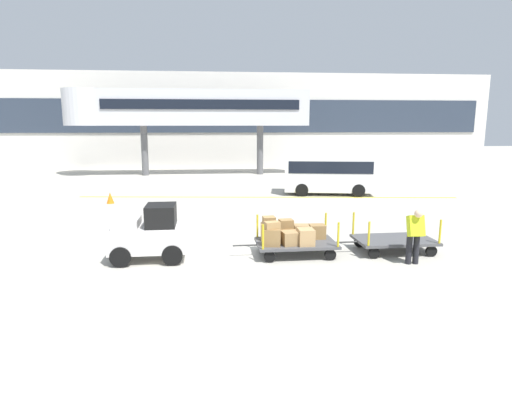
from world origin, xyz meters
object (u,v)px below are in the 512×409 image
object	(u,v)px
baggage_cart_middle	(394,240)
baggage_handler	(415,234)
baggage_cart_lead	(292,236)
shuttle_van	(329,172)
baggage_tug	(150,234)
safety_cone_near	(110,198)

from	to	relation	value
baggage_cart_middle	baggage_handler	bearing A→B (deg)	-88.70
baggage_cart_lead	shuttle_van	size ratio (longest dim) A/B	0.60
baggage_tug	safety_cone_near	distance (m)	9.73
baggage_cart_middle	baggage_handler	xyz separation A→B (m)	(0.03, -1.22, 0.52)
baggage_cart_lead	baggage_handler	world-z (taller)	baggage_handler
baggage_tug	baggage_handler	bearing A→B (deg)	-8.54
baggage_cart_lead	baggage_cart_middle	world-z (taller)	same
baggage_tug	shuttle_van	bearing A→B (deg)	53.80
baggage_handler	safety_cone_near	bearing A→B (deg)	135.54
baggage_handler	shuttle_van	size ratio (longest dim) A/B	0.31
safety_cone_near	baggage_handler	bearing A→B (deg)	-44.46
baggage_handler	shuttle_van	bearing A→B (deg)	85.96
baggage_tug	baggage_cart_lead	bearing A→B (deg)	1.56
baggage_tug	shuttle_van	world-z (taller)	shuttle_van
baggage_handler	shuttle_van	distance (m)	12.09
baggage_cart_lead	baggage_handler	size ratio (longest dim) A/B	1.93
baggage_cart_middle	shuttle_van	bearing A→B (deg)	85.36
baggage_cart_middle	safety_cone_near	xyz separation A→B (m)	(-10.40, 9.01, -0.07)
baggage_cart_lead	shuttle_van	bearing A→B (deg)	69.81
baggage_cart_middle	safety_cone_near	bearing A→B (deg)	139.09
baggage_cart_lead	baggage_cart_middle	bearing A→B (deg)	0.62
baggage_cart_lead	safety_cone_near	bearing A→B (deg)	128.84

